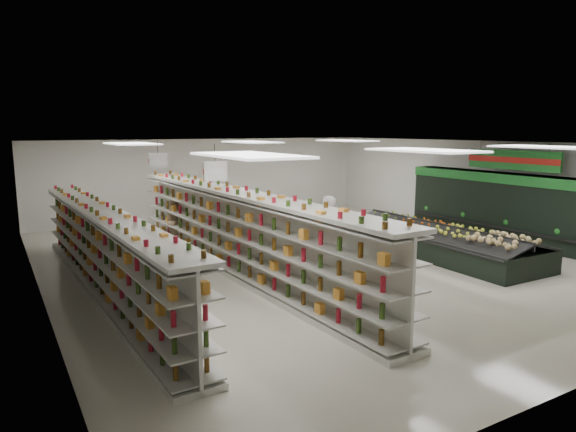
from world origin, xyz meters
TOP-DOWN VIEW (x-y plane):
  - floor at (0.00, 0.00)m, footprint 16.00×16.00m
  - ceiling at (0.00, 0.00)m, footprint 14.00×16.00m
  - wall_back at (0.00, 8.00)m, footprint 14.00×0.02m
  - wall_left at (-7.00, 0.00)m, footprint 0.02×16.00m
  - wall_right at (7.00, 0.00)m, footprint 0.02×16.00m
  - produce_wall_case at (6.53, -1.50)m, footprint 0.93×8.00m
  - aisle_sign_near at (-3.80, -2.00)m, footprint 0.52×0.06m
  - aisle_sign_far at (-3.80, 2.00)m, footprint 0.52×0.06m
  - hortifruti_banner at (6.25, -1.50)m, footprint 0.12×3.20m
  - gondola_left at (-5.71, -0.27)m, footprint 1.14×10.68m
  - gondola_center at (-2.50, -0.22)m, footprint 1.26×12.01m
  - produce_island at (3.36, -1.40)m, footprint 2.31×6.18m
  - soda_endcap at (-1.11, 6.48)m, footprint 1.50×1.17m
  - shopper_main at (-0.40, -1.08)m, footprint 0.83×0.73m
  - shopper_background at (-2.80, 3.82)m, footprint 0.52×0.76m

SIDE VIEW (x-z plane):
  - floor at x=0.00m, z-range 0.00..0.00m
  - produce_island at x=3.36m, z-range -0.04..0.88m
  - shopper_background at x=-2.80m, z-range 0.00..1.47m
  - soda_endcap at x=-1.11m, z-range -0.03..1.68m
  - gondola_left at x=-5.71m, z-range -0.08..1.77m
  - gondola_center at x=-2.50m, z-range -0.09..1.99m
  - shopper_main at x=-0.40m, z-range 0.00..1.92m
  - produce_wall_case at x=6.53m, z-range 0.14..2.34m
  - wall_back at x=0.00m, z-range 0.00..3.20m
  - wall_left at x=-7.00m, z-range 0.00..3.20m
  - wall_right at x=7.00m, z-range 0.00..3.20m
  - hortifruti_banner at x=6.25m, z-range 2.18..3.13m
  - aisle_sign_near at x=-3.80m, z-range 2.38..3.13m
  - aisle_sign_far at x=-3.80m, z-range 2.38..3.13m
  - ceiling at x=0.00m, z-range 3.19..3.21m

